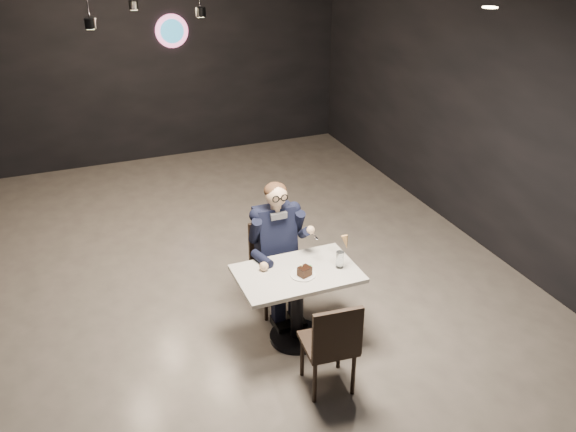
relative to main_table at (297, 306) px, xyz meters
name	(u,v)px	position (x,y,z in m)	size (l,w,h in m)	color
floor	(205,314)	(-0.71, 0.71, -0.38)	(9.00, 9.00, 0.00)	gray
wall_sign	(172,31)	(0.09, 5.18, 1.62)	(0.50, 0.06, 0.50)	pink
main_table	(297,306)	(0.00, 0.00, 0.00)	(1.10, 0.70, 0.75)	silver
chair_far	(276,269)	(0.00, 0.55, 0.09)	(0.42, 0.46, 0.92)	black
chair_near	(328,342)	(0.00, -0.67, 0.09)	(0.42, 0.46, 0.92)	black
seated_man	(276,246)	(0.00, 0.55, 0.34)	(0.60, 0.80, 1.44)	black
dessert_plate	(303,275)	(0.02, -0.07, 0.38)	(0.23, 0.23, 0.01)	white
cake_slice	(305,272)	(0.03, -0.10, 0.43)	(0.11, 0.09, 0.08)	black
mint_leaf	(308,266)	(0.07, -0.09, 0.47)	(0.07, 0.04, 0.01)	green
sundae_glass	(340,260)	(0.39, -0.07, 0.46)	(0.07, 0.07, 0.16)	silver
wafer_cone	(346,242)	(0.45, -0.06, 0.62)	(0.06, 0.06, 0.13)	tan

